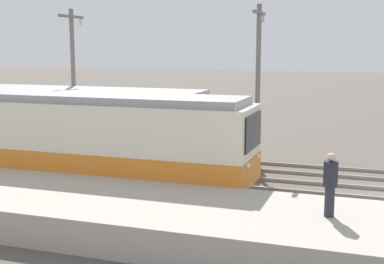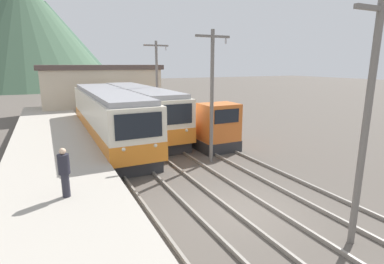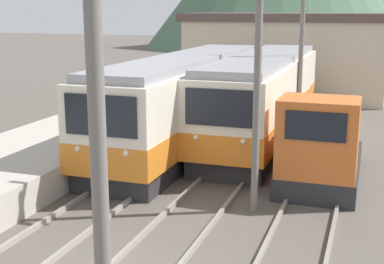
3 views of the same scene
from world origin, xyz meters
The scene contains 6 objects.
commuter_train_left centered at (-2.60, 12.22, 1.71)m, with size 2.84×14.95×3.68m.
commuter_train_center centered at (0.20, 14.30, 1.68)m, with size 2.84×14.18×3.62m.
shunting_locomotive centered at (3.20, 8.89, 1.21)m, with size 2.40×5.68×3.00m.
catenary_mast_mid centered at (1.71, 5.58, 3.88)m, with size 2.00×0.20×7.12m.
catenary_mast_far centered at (1.71, 14.31, 3.88)m, with size 2.00×0.20×7.12m.
person_on_platform centered at (-6.02, 1.96, 1.90)m, with size 0.38×0.38×1.71m.
Camera 1 is at (-20.06, 0.95, 5.42)m, focal length 50.00 mm.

